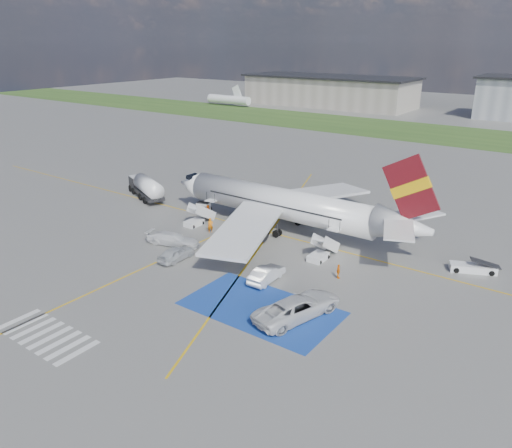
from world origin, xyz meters
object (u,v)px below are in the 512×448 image
object	(u,v)px
fuel_tanker	(146,189)
van_white_b	(173,237)
belt_loader	(473,268)
car_silver_b	(267,274)
airliner	(289,205)
car_silver_a	(176,254)
gpu_cart	(203,208)
van_white_a	(298,304)

from	to	relation	value
fuel_tanker	van_white_b	distance (m)	19.96
belt_loader	car_silver_b	size ratio (longest dim) A/B	1.05
fuel_tanker	van_white_b	world-z (taller)	fuel_tanker
belt_loader	fuel_tanker	bearing A→B (deg)	158.54
car_silver_b	fuel_tanker	bearing A→B (deg)	-23.91
airliner	belt_loader	xyz separation A→B (m)	(22.08, 1.27, -3.02)
van_white_b	belt_loader	bearing A→B (deg)	-81.10
airliner	car_silver_a	bearing A→B (deg)	-109.09
gpu_cart	car_silver_a	size ratio (longest dim) A/B	0.44
fuel_tanker	car_silver_b	distance (m)	33.30
gpu_cart	van_white_a	distance (m)	30.16
airliner	car_silver_b	xyz separation A→B (m)	(5.80, -13.27, -2.60)
van_white_a	van_white_b	xyz separation A→B (m)	(-20.43, 5.23, -0.27)
car_silver_b	airliner	bearing A→B (deg)	-68.65
car_silver_a	van_white_a	world-z (taller)	van_white_a
van_white_a	van_white_b	distance (m)	21.09
gpu_cart	belt_loader	world-z (taller)	gpu_cart
van_white_b	van_white_a	bearing A→B (deg)	-118.93
van_white_b	car_silver_b	bearing A→B (deg)	-109.56
airliner	van_white_b	bearing A→B (deg)	-125.36
van_white_a	car_silver_a	bearing A→B (deg)	7.65
car_silver_a	airliner	bearing A→B (deg)	-110.15
belt_loader	car_silver_b	xyz separation A→B (m)	(-16.28, -14.54, 0.42)
belt_loader	van_white_b	xyz separation A→B (m)	(-30.60, -13.29, 0.61)
fuel_tanker	car_silver_a	world-z (taller)	fuel_tanker
gpu_cart	car_silver_a	xyz separation A→B (m)	(8.34, -13.91, 0.11)
gpu_cart	van_white_b	xyz separation A→B (m)	(4.98, -11.01, 0.31)
van_white_b	fuel_tanker	bearing A→B (deg)	41.83
fuel_tanker	belt_loader	size ratio (longest dim) A/B	1.97
van_white_a	car_silver_b	bearing A→B (deg)	-17.67
airliner	car_silver_b	bearing A→B (deg)	-66.39
airliner	gpu_cart	size ratio (longest dim) A/B	18.33
gpu_cart	belt_loader	distance (m)	35.66
belt_loader	car_silver_a	distance (m)	31.69
gpu_cart	belt_loader	size ratio (longest dim) A/B	0.40
belt_loader	van_white_a	size ratio (longest dim) A/B	0.76
belt_loader	car_silver_a	size ratio (longest dim) A/B	1.11
car_silver_b	gpu_cart	bearing A→B (deg)	-34.66
belt_loader	car_silver_a	xyz separation A→B (m)	(-27.24, -16.19, 0.41)
fuel_tanker	van_white_a	size ratio (longest dim) A/B	1.51
gpu_cart	van_white_a	xyz separation A→B (m)	(25.41, -16.24, 0.57)
van_white_b	airliner	bearing A→B (deg)	-49.94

